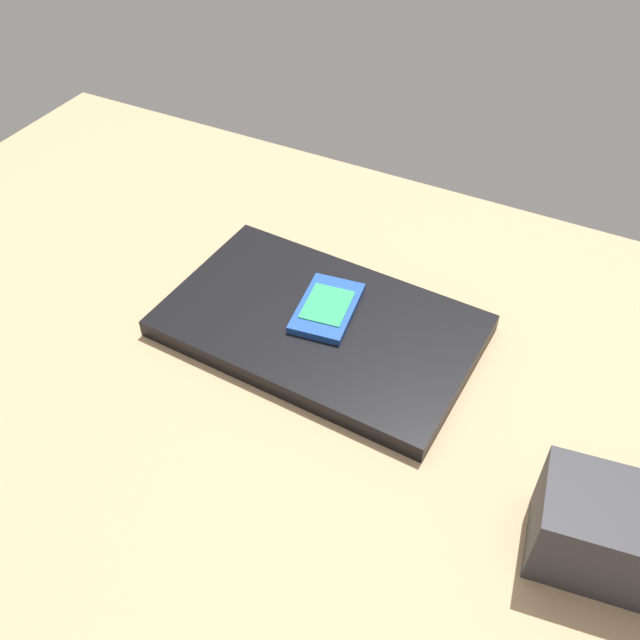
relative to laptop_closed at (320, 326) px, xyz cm
name	(u,v)px	position (x,y,z in cm)	size (l,w,h in cm)	color
desk_surface	(259,357)	(-5.13, -5.36, -2.59)	(120.00, 80.00, 3.00)	tan
laptop_closed	(320,326)	(0.00, 0.00, 0.00)	(34.98, 21.35, 2.18)	black
cell_phone_on_laptop	(327,308)	(0.11, 1.58, 1.57)	(7.51, 10.66, 1.03)	#1E479E
desk_organizer	(624,536)	(35.04, -13.37, 2.97)	(14.29, 8.24, 8.13)	#2D2D33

